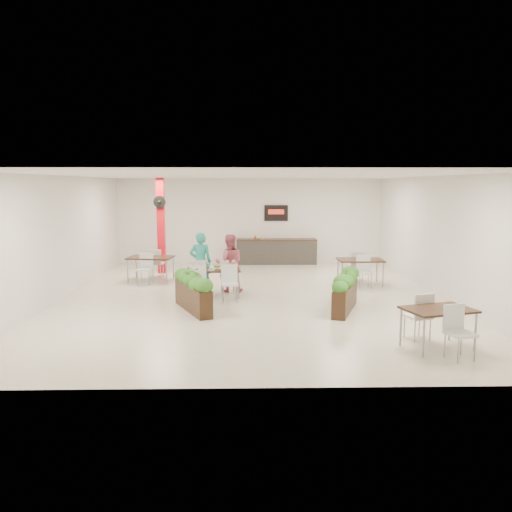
% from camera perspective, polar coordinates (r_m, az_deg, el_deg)
% --- Properties ---
extents(ground, '(12.00, 12.00, 0.00)m').
position_cam_1_polar(ground, '(13.31, -0.49, -4.72)').
color(ground, beige).
rests_on(ground, ground).
extents(room_shell, '(10.10, 12.10, 3.22)m').
position_cam_1_polar(room_shell, '(13.01, -0.50, 3.93)').
color(room_shell, white).
rests_on(room_shell, ground).
extents(red_column, '(0.40, 0.41, 3.20)m').
position_cam_1_polar(red_column, '(17.06, -10.80, 3.56)').
color(red_column, red).
rests_on(red_column, ground).
extents(service_counter, '(3.00, 0.64, 2.20)m').
position_cam_1_polar(service_counter, '(18.83, 2.34, 0.59)').
color(service_counter, '#2E2C29').
rests_on(service_counter, ground).
extents(main_table, '(1.46, 1.72, 0.92)m').
position_cam_1_polar(main_table, '(13.30, -4.93, -1.97)').
color(main_table, black).
rests_on(main_table, ground).
extents(diner_man, '(0.64, 0.45, 1.67)m').
position_cam_1_polar(diner_man, '(13.94, -6.37, -0.70)').
color(diner_man, teal).
rests_on(diner_man, ground).
extents(diner_woman, '(0.83, 0.67, 1.61)m').
position_cam_1_polar(diner_woman, '(13.89, -3.08, -0.81)').
color(diner_woman, '#D15D73').
rests_on(diner_woman, ground).
extents(planter_left, '(1.06, 1.86, 1.04)m').
position_cam_1_polar(planter_left, '(11.89, -7.23, -3.80)').
color(planter_left, black).
rests_on(planter_left, ground).
extents(planter_right, '(0.94, 1.88, 1.03)m').
position_cam_1_polar(planter_right, '(11.99, 10.16, -3.84)').
color(planter_right, black).
rests_on(planter_right, ground).
extents(side_table_a, '(1.44, 1.66, 0.92)m').
position_cam_1_polar(side_table_a, '(15.82, -11.95, -0.48)').
color(side_table_a, black).
rests_on(side_table_a, ground).
extents(side_table_b, '(1.34, 1.63, 0.92)m').
position_cam_1_polar(side_table_b, '(15.29, 11.83, -0.78)').
color(side_table_b, black).
rests_on(side_table_b, ground).
extents(side_table_c, '(1.38, 1.67, 0.92)m').
position_cam_1_polar(side_table_c, '(9.67, 20.11, -6.36)').
color(side_table_c, black).
rests_on(side_table_c, ground).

